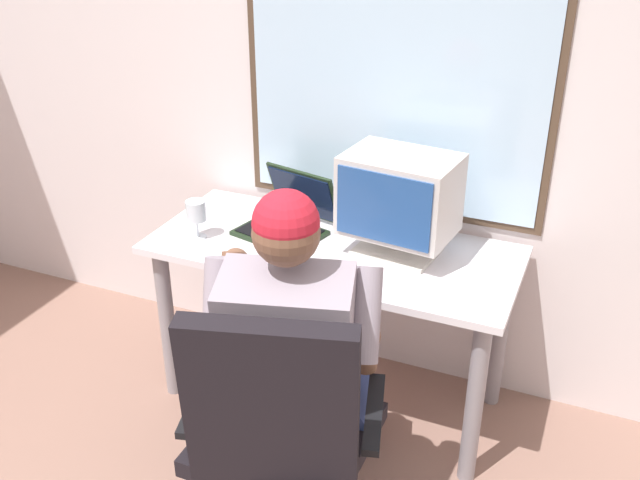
% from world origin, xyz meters
% --- Properties ---
extents(wall_rear, '(4.60, 0.08, 2.54)m').
position_xyz_m(wall_rear, '(0.01, 2.18, 1.28)').
color(wall_rear, silver).
rests_on(wall_rear, ground).
extents(desk, '(1.42, 0.62, 0.72)m').
position_xyz_m(desk, '(-0.02, 1.81, 0.60)').
color(desk, gray).
rests_on(desk, ground).
extents(office_chair, '(0.66, 0.60, 1.02)m').
position_xyz_m(office_chair, '(0.16, 0.97, 0.57)').
color(office_chair, black).
rests_on(office_chair, ground).
extents(person_seated, '(0.63, 0.82, 1.26)m').
position_xyz_m(person_seated, '(0.10, 1.21, 0.66)').
color(person_seated, navy).
rests_on(person_seated, ground).
extents(crt_monitor, '(0.43, 0.33, 0.39)m').
position_xyz_m(crt_monitor, '(0.22, 1.86, 0.95)').
color(crt_monitor, beige).
rests_on(crt_monitor, desk).
extents(laptop, '(0.39, 0.39, 0.23)m').
position_xyz_m(laptop, '(-0.23, 1.89, 0.78)').
color(laptop, black).
rests_on(laptop, desk).
extents(wine_glass, '(0.08, 0.08, 0.16)m').
position_xyz_m(wine_glass, '(-0.54, 1.68, 0.83)').
color(wine_glass, silver).
rests_on(wine_glass, desk).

